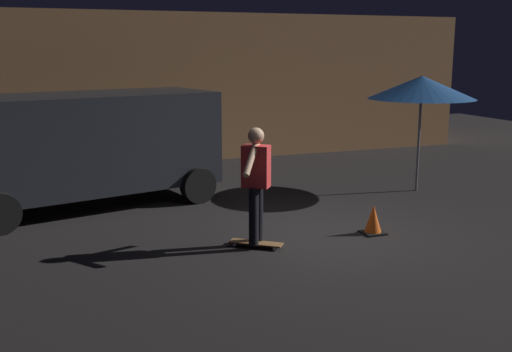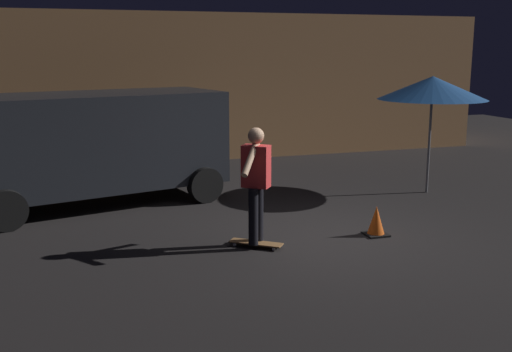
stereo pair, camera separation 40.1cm
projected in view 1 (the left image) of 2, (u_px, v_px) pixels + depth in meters
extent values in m
plane|color=black|center=(320.00, 234.00, 9.44)|extent=(28.00, 28.00, 0.00)
cube|color=tan|center=(224.00, 84.00, 17.10)|extent=(13.07, 3.10, 3.71)
cube|color=black|center=(85.00, 141.00, 10.98)|extent=(4.92, 2.92, 1.70)
cylinder|color=black|center=(198.00, 185.00, 11.32)|extent=(0.69, 0.37, 0.66)
cylinder|color=black|center=(153.00, 168.00, 12.92)|extent=(0.69, 0.37, 0.66)
cylinder|color=slate|center=(419.00, 137.00, 12.14)|extent=(0.05, 0.05, 2.20)
cone|color=#1E4C8C|center=(422.00, 87.00, 11.94)|extent=(2.10, 2.10, 0.45)
cube|color=olive|center=(256.00, 243.00, 8.83)|extent=(0.74, 0.64, 0.02)
sphere|color=silver|center=(278.00, 245.00, 8.83)|extent=(0.05, 0.05, 0.05)
sphere|color=silver|center=(274.00, 249.00, 8.67)|extent=(0.05, 0.05, 0.05)
sphere|color=silver|center=(238.00, 241.00, 9.00)|extent=(0.05, 0.05, 0.05)
sphere|color=silver|center=(235.00, 245.00, 8.84)|extent=(0.05, 0.05, 0.05)
cylinder|color=black|center=(258.00, 213.00, 8.85)|extent=(0.14, 0.14, 0.82)
cylinder|color=black|center=(254.00, 217.00, 8.64)|extent=(0.14, 0.14, 0.82)
cube|color=red|center=(256.00, 166.00, 8.60)|extent=(0.43, 0.41, 0.60)
sphere|color=tan|center=(256.00, 136.00, 8.51)|extent=(0.23, 0.23, 0.23)
cylinder|color=tan|center=(261.00, 153.00, 8.77)|extent=(0.41, 0.48, 0.46)
cylinder|color=tan|center=(251.00, 158.00, 8.36)|extent=(0.41, 0.48, 0.46)
cube|color=black|center=(373.00, 233.00, 9.48)|extent=(0.34, 0.34, 0.03)
cone|color=#EA5914|center=(373.00, 219.00, 9.43)|extent=(0.28, 0.28, 0.46)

